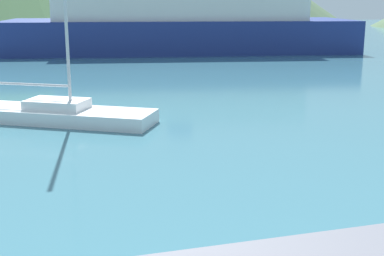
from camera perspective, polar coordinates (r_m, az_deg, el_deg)
sailboat_inner at (r=21.19m, az=-14.14°, el=1.67°), size 7.81×4.25×9.69m
ferry_distant at (r=48.52m, az=-1.36°, el=11.27°), size 30.66×10.72×7.56m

